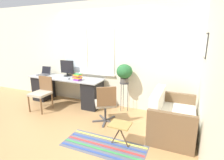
% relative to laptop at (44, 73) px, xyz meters
% --- Properties ---
extents(ground_plane, '(14.00, 14.00, 0.00)m').
position_rel_laptop_xyz_m(ground_plane, '(1.76, -0.33, -0.78)').
color(ground_plane, tan).
extents(wall_back_with_window, '(9.00, 0.12, 2.70)m').
position_rel_laptop_xyz_m(wall_back_with_window, '(1.74, 0.36, 0.57)').
color(wall_back_with_window, beige).
rests_on(wall_back_with_window, ground_plane).
extents(wall_right_with_picture, '(0.08, 9.00, 2.70)m').
position_rel_laptop_xyz_m(wall_right_with_picture, '(4.12, -0.33, 0.57)').
color(wall_right_with_picture, beige).
rests_on(wall_right_with_picture, ground_plane).
extents(desk, '(2.14, 0.61, 0.73)m').
position_rel_laptop_xyz_m(desk, '(0.78, -0.03, -0.39)').
color(desk, '#9EA3A8').
rests_on(desk, ground_plane).
extents(laptop, '(0.33, 0.29, 0.24)m').
position_rel_laptop_xyz_m(laptop, '(0.00, 0.00, 0.00)').
color(laptop, '#4C4C51').
rests_on(laptop, desk).
extents(monitor, '(0.43, 0.21, 0.44)m').
position_rel_laptop_xyz_m(monitor, '(0.71, 0.15, 0.17)').
color(monitor, black).
rests_on(monitor, desk).
extents(keyboard, '(0.43, 0.12, 0.02)m').
position_rel_laptop_xyz_m(keyboard, '(0.71, -0.17, -0.04)').
color(keyboard, silver).
rests_on(keyboard, desk).
extents(mouse, '(0.03, 0.06, 0.03)m').
position_rel_laptop_xyz_m(mouse, '(1.01, -0.17, -0.04)').
color(mouse, black).
rests_on(mouse, desk).
extents(book_stack, '(0.23, 0.19, 0.17)m').
position_rel_laptop_xyz_m(book_stack, '(1.27, -0.17, 0.03)').
color(book_stack, purple).
rests_on(book_stack, desk).
extents(desk_chair_wooden, '(0.45, 0.46, 0.84)m').
position_rel_laptop_xyz_m(desk_chair_wooden, '(0.50, -0.65, -0.32)').
color(desk_chair_wooden, brown).
rests_on(desk_chair_wooden, ground_plane).
extents(office_chair_swivel, '(0.58, 0.59, 0.85)m').
position_rel_laptop_xyz_m(office_chair_swivel, '(2.29, -0.66, -0.33)').
color(office_chair_swivel, '#47474C').
rests_on(office_chair_swivel, ground_plane).
extents(couch_loveseat, '(0.77, 1.17, 0.83)m').
position_rel_laptop_xyz_m(couch_loveseat, '(3.61, -0.56, -0.49)').
color(couch_loveseat, white).
rests_on(couch_loveseat, ground_plane).
extents(plant_stand, '(0.23, 0.23, 0.73)m').
position_rel_laptop_xyz_m(plant_stand, '(2.43, 0.10, -0.17)').
color(plant_stand, '#333338').
rests_on(plant_stand, ground_plane).
extents(potted_plant, '(0.38, 0.38, 0.45)m').
position_rel_laptop_xyz_m(potted_plant, '(2.43, 0.10, 0.21)').
color(potted_plant, '#514C47').
rests_on(potted_plant, plant_stand).
extents(floor_rug_striped, '(1.45, 0.58, 0.01)m').
position_rel_laptop_xyz_m(floor_rug_striped, '(2.61, -1.43, -0.78)').
color(floor_rug_striped, '#565B6B').
rests_on(floor_rug_striped, ground_plane).
extents(folding_stool, '(0.35, 0.30, 0.41)m').
position_rel_laptop_xyz_m(folding_stool, '(2.86, -1.30, -0.42)').
color(folding_stool, olive).
rests_on(folding_stool, ground_plane).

